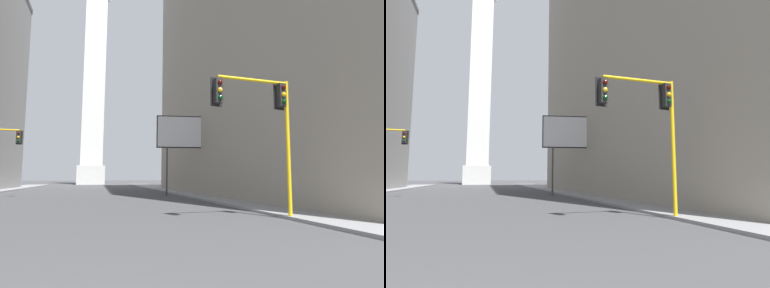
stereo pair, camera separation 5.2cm
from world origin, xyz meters
The scene contains 5 objects.
sidewalk_right centered at (12.33, 30.20, 0.07)m, with size 5.00×100.66×0.15m, color gray.
building_right centered at (23.85, 26.59, 21.63)m, with size 23.62×43.52×43.24m.
obelisk centered at (0.00, 83.88, 28.93)m, with size 7.13×7.13×60.34m.
traffic_light_near_right centered at (8.81, 8.91, 4.87)m, with size 4.01×0.52×6.46m.
billboard_sign centered at (10.92, 27.64, 6.62)m, with size 6.93×1.43×8.53m.
Camera 1 is at (1.56, -2.98, 1.89)m, focal length 28.00 mm.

